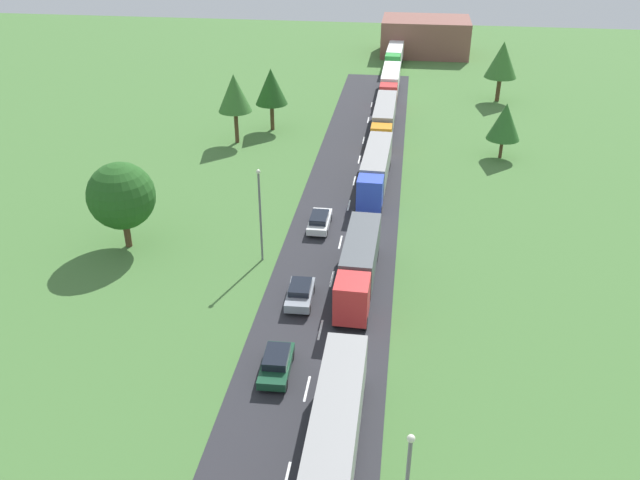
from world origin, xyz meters
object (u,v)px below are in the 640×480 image
at_px(truck_fourth, 384,117).
at_px(truck_sixth, 394,56).
at_px(tree_oak, 271,87).
at_px(lamppost_second, 260,211).
at_px(tree_pine, 505,121).
at_px(tree_elm, 121,196).
at_px(truck_second, 359,264).
at_px(car_second, 276,363).
at_px(car_fourth, 320,221).
at_px(tree_maple, 234,93).
at_px(tree_birch, 502,60).
at_px(distant_building, 425,36).
at_px(truck_lead, 334,438).
at_px(truck_fifth, 390,82).
at_px(car_third, 300,293).
at_px(truck_third, 376,168).

distance_m(truck_fourth, truck_sixth, 33.09).
bearing_deg(tree_oak, lamppost_second, -80.01).
xyz_separation_m(truck_sixth, tree_oak, (-14.36, -33.65, 3.56)).
distance_m(truck_fourth, tree_pine, 15.48).
bearing_deg(tree_elm, tree_oak, 78.61).
bearing_deg(tree_oak, truck_second, -68.40).
height_order(car_second, car_fourth, car_fourth).
bearing_deg(car_fourth, car_second, -90.00).
distance_m(truck_second, tree_maple, 35.57).
bearing_deg(truck_second, tree_birch, 73.28).
xyz_separation_m(car_second, tree_elm, (-16.24, 14.95, 4.05)).
xyz_separation_m(truck_fourth, distant_building, (5.16, 44.66, 1.07)).
relative_size(car_fourth, tree_elm, 0.59).
bearing_deg(truck_lead, tree_birch, 77.61).
bearing_deg(tree_pine, truck_fourth, 155.03).
relative_size(truck_fifth, truck_sixth, 1.07).
bearing_deg(car_fourth, distant_building, 82.31).
distance_m(truck_second, distant_building, 81.26).
height_order(truck_fourth, truck_sixth, truck_fourth).
bearing_deg(truck_sixth, distant_building, 66.17).
xyz_separation_m(truck_fourth, car_fourth, (-4.52, -26.98, -1.28)).
distance_m(truck_fifth, car_third, 55.77).
bearing_deg(truck_third, tree_pine, 36.99).
bearing_deg(truck_second, distant_building, 86.28).
height_order(truck_fourth, car_third, truck_fourth).
xyz_separation_m(truck_fourth, truck_sixth, (0.04, 33.09, -0.04)).
height_order(truck_lead, tree_oak, tree_oak).
xyz_separation_m(truck_fourth, car_second, (-4.52, -47.46, -1.29)).
relative_size(truck_fifth, car_second, 3.09).
distance_m(truck_lead, lamppost_second, 23.32).
distance_m(truck_sixth, tree_maple, 42.90).
distance_m(truck_fourth, tree_birch, 22.95).
bearing_deg(tree_oak, truck_third, -48.95).
xyz_separation_m(truck_sixth, car_fourth, (-4.56, -60.07, -1.24)).
relative_size(tree_oak, tree_elm, 1.02).
relative_size(truck_second, truck_third, 0.87).
bearing_deg(truck_third, tree_maple, 147.59).
bearing_deg(truck_sixth, truck_lead, -89.96).
height_order(truck_third, tree_birch, tree_birch).
distance_m(truck_fifth, tree_birch, 16.14).
height_order(truck_fourth, truck_fifth, truck_fifth).
bearing_deg(car_third, lamppost_second, 125.77).
relative_size(car_second, distant_building, 0.28).
distance_m(truck_fourth, car_second, 47.69).
distance_m(car_third, car_fourth, 12.17).
bearing_deg(car_second, lamppost_second, 105.89).
bearing_deg(tree_pine, car_second, -114.18).
distance_m(car_second, tree_birch, 67.07).
bearing_deg(tree_pine, truck_third, -143.01).
bearing_deg(tree_pine, car_third, -119.13).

